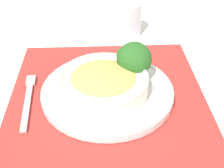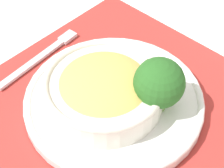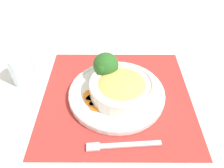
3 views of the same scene
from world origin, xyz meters
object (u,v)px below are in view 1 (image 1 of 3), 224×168
Objects in this scene: broccoli_floret at (134,60)px; water_glass at (128,21)px; bowl at (104,83)px; fork at (29,96)px.

broccoli_floret is 0.26m from water_glass.
bowl is 2.02× the size of broccoli_floret.
fork is at bearing 172.89° from bowl.
bowl is 0.17m from fork.
bowl is 1.01× the size of fork.
bowl is 1.90× the size of water_glass.
bowl reaches higher than fork.
broccoli_floret reaches higher than water_glass.
water_glass is (0.08, 0.30, -0.00)m from bowl.
bowl is at bearing -105.71° from water_glass.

